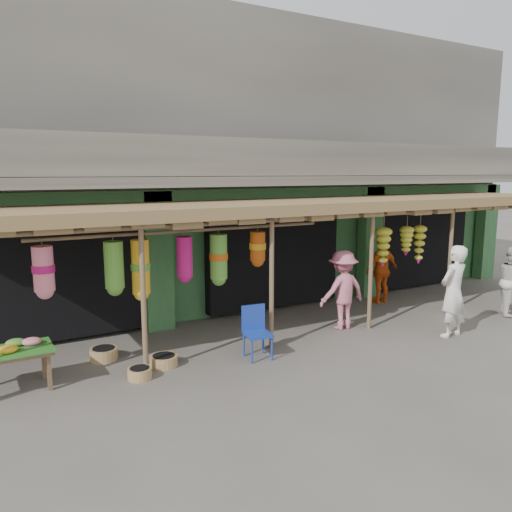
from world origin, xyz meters
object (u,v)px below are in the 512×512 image
flower_table (8,352)px  person_shopper (343,290)px  blue_chair (256,329)px  person_front (453,291)px  person_vendor (382,270)px

flower_table → person_shopper: size_ratio=0.77×
flower_table → blue_chair: blue_chair is taller
blue_chair → person_shopper: (2.48, 0.56, 0.33)m
flower_table → person_shopper: person_shopper is taller
person_front → person_shopper: 2.26m
flower_table → person_shopper: (6.55, -0.05, 0.23)m
flower_table → person_front: 8.36m
blue_chair → person_front: size_ratio=0.50×
blue_chair → person_vendor: 5.12m
blue_chair → flower_table: bearing=178.1°
flower_table → blue_chair: 4.11m
blue_chair → person_front: (4.14, -0.97, 0.42)m
person_front → person_shopper: (-1.66, 1.53, -0.10)m
person_vendor → flower_table: bearing=5.2°
blue_chair → person_vendor: (4.78, 1.79, 0.34)m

